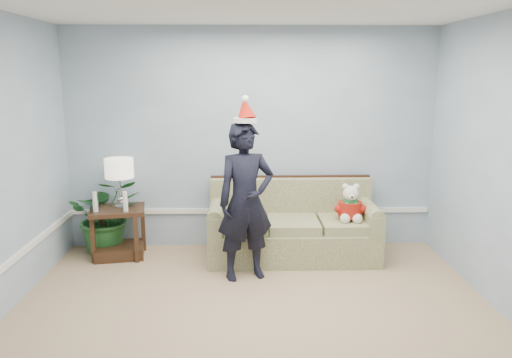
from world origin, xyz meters
The scene contains 10 objects.
room_shell centered at (0.00, 0.00, 1.35)m, with size 4.54×5.04×2.74m.
wainscot_trim centered at (-1.18, 1.18, 0.45)m, with size 4.49×4.99×0.06m.
sofa centered at (0.48, 2.09, 0.33)m, with size 1.96×0.85×0.92m.
side_table centered at (-1.58, 2.11, 0.23)m, with size 0.70×0.62×0.59m.
table_lamp centered at (-1.54, 2.14, 1.04)m, with size 0.33×0.33×0.59m.
candle_pair centered at (-1.62, 1.97, 0.70)m, with size 0.40×0.06×0.23m.
houseplant centered at (-1.76, 2.28, 0.46)m, with size 0.84×0.72×0.93m, color #205626.
man centered at (-0.07, 1.46, 0.83)m, with size 0.61×0.40×1.67m, color black.
santa_hat centered at (-0.07, 1.48, 1.78)m, with size 0.32×0.34×0.28m.
teddy_bear centered at (1.13, 1.94, 0.64)m, with size 0.29×0.32×0.44m.
Camera 1 is at (-0.08, -3.57, 2.15)m, focal length 35.00 mm.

